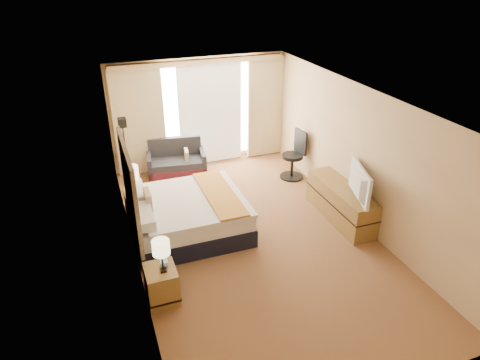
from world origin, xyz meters
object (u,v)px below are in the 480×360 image
object	(u,v)px
media_dresser	(340,203)
lamp_right	(131,173)
bed	(188,215)
desk_chair	(295,157)
nightstand_left	(162,284)
nightstand_right	(137,204)
television	(354,183)
loveseat	(177,163)
floor_lamp	(125,143)
lamp_left	(161,248)

from	to	relation	value
media_dresser	lamp_right	size ratio (longest dim) A/B	3.18
media_dresser	lamp_right	distance (m)	4.05
bed	lamp_right	distance (m)	1.35
bed	desk_chair	distance (m)	3.19
nightstand_left	media_dresser	xyz separation A→B (m)	(3.70, 1.05, 0.07)
nightstand_right	television	size ratio (longest dim) A/B	0.53
nightstand_left	nightstand_right	xyz separation A→B (m)	(0.00, 2.50, 0.00)
nightstand_right	television	distance (m)	4.16
television	nightstand_left	bearing A→B (deg)	117.31
media_dresser	television	xyz separation A→B (m)	(-0.05, -0.41, 0.65)
nightstand_left	bed	size ratio (longest dim) A/B	0.27
desk_chair	lamp_right	xyz separation A→B (m)	(-3.72, -0.54, 0.48)
loveseat	desk_chair	size ratio (longest dim) A/B	1.26
media_dresser	lamp_right	xyz separation A→B (m)	(-3.74, 1.41, 0.64)
floor_lamp	desk_chair	xyz separation A→B (m)	(3.71, -0.35, -0.75)
nightstand_left	loveseat	bearing A→B (deg)	74.43
nightstand_right	media_dresser	world-z (taller)	media_dresser
loveseat	desk_chair	bearing A→B (deg)	-15.24
floor_lamp	media_dresser	bearing A→B (deg)	-31.66
nightstand_right	lamp_left	world-z (taller)	lamp_left
floor_lamp	nightstand_left	bearing A→B (deg)	-89.49
media_dresser	nightstand_left	bearing A→B (deg)	-164.16
media_dresser	desk_chair	size ratio (longest dim) A/B	1.59
media_dresser	lamp_left	bearing A→B (deg)	-163.23
loveseat	lamp_right	size ratio (longest dim) A/B	2.52
desk_chair	lamp_right	size ratio (longest dim) A/B	2.00
bed	television	distance (m)	3.07
media_dresser	nightstand_right	bearing A→B (deg)	158.60
loveseat	television	world-z (taller)	television
floor_lamp	lamp_right	size ratio (longest dim) A/B	3.13
desk_chair	lamp_right	world-z (taller)	desk_chair
nightstand_right	lamp_left	xyz separation A→B (m)	(0.04, -2.55, 0.69)
loveseat	floor_lamp	bearing A→B (deg)	-139.78
nightstand_right	loveseat	distance (m)	1.96
floor_lamp	desk_chair	world-z (taller)	floor_lamp
television	desk_chair	bearing A→B (deg)	16.60
nightstand_right	floor_lamp	world-z (taller)	floor_lamp
nightstand_left	desk_chair	world-z (taller)	desk_chair
media_dresser	television	size ratio (longest dim) A/B	1.72
bed	floor_lamp	bearing A→B (deg)	115.89
nightstand_right	lamp_right	bearing A→B (deg)	-135.59
loveseat	lamp_right	xyz separation A→B (m)	(-1.18, -1.63, 0.71)
loveseat	lamp_left	distance (m)	4.34
lamp_right	media_dresser	bearing A→B (deg)	-20.64
nightstand_right	loveseat	bearing A→B (deg)	54.35
media_dresser	floor_lamp	bearing A→B (deg)	148.34
nightstand_left	bed	distance (m)	1.81
floor_lamp	lamp_right	world-z (taller)	floor_lamp
desk_chair	lamp_left	bearing A→B (deg)	-147.78
loveseat	floor_lamp	size ratio (longest dim) A/B	0.81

